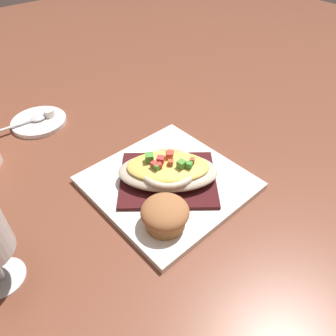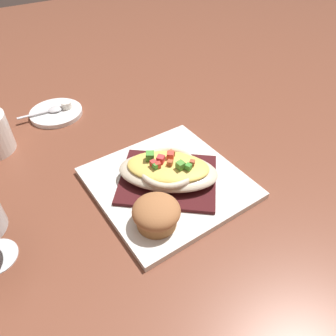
{
  "view_description": "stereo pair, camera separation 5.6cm",
  "coord_description": "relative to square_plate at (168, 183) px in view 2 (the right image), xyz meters",
  "views": [
    {
      "loc": [
        0.32,
        -0.26,
        0.42
      ],
      "look_at": [
        0.0,
        0.0,
        0.04
      ],
      "focal_mm": 34.45,
      "sensor_mm": 36.0,
      "label": 1
    },
    {
      "loc": [
        0.35,
        -0.22,
        0.42
      ],
      "look_at": [
        0.0,
        0.0,
        0.04
      ],
      "focal_mm": 34.45,
      "sensor_mm": 36.0,
      "label": 2
    }
  ],
  "objects": [
    {
      "name": "gratin_dish",
      "position": [
        -0.0,
        -0.0,
        0.03
      ],
      "size": [
        0.19,
        0.2,
        0.05
      ],
      "color": "beige",
      "rests_on": "folded_napkin"
    },
    {
      "name": "square_plate",
      "position": [
        0.0,
        0.0,
        0.0
      ],
      "size": [
        0.26,
        0.26,
        0.01
      ],
      "primitive_type": "cube",
      "rotation": [
        0.0,
        0.0,
        0.05
      ],
      "color": "white",
      "rests_on": "ground_plane"
    },
    {
      "name": "creamer_cup_0",
      "position": [
        -0.34,
        -0.07,
        0.01
      ],
      "size": [
        0.02,
        0.02,
        0.02
      ],
      "primitive_type": "cylinder",
      "color": "white",
      "rests_on": "creamer_saucer"
    },
    {
      "name": "spoon",
      "position": [
        -0.34,
        -0.11,
        0.01
      ],
      "size": [
        0.03,
        0.1,
        0.01
      ],
      "color": "silver",
      "rests_on": "creamer_saucer"
    },
    {
      "name": "muffin",
      "position": [
        0.07,
        -0.07,
        0.03
      ],
      "size": [
        0.07,
        0.07,
        0.05
      ],
      "color": "#A26A39",
      "rests_on": "square_plate"
    },
    {
      "name": "creamer_saucer",
      "position": [
        -0.34,
        -0.1,
        -0.0
      ],
      "size": [
        0.12,
        0.12,
        0.01
      ],
      "primitive_type": "cylinder",
      "color": "white",
      "rests_on": "ground_plane"
    },
    {
      "name": "ground_plane",
      "position": [
        0.0,
        0.0,
        -0.01
      ],
      "size": [
        2.6,
        2.6,
        0.0
      ],
      "primitive_type": "plane",
      "color": "brown"
    },
    {
      "name": "folded_napkin",
      "position": [
        0.0,
        0.0,
        0.01
      ],
      "size": [
        0.22,
        0.22,
        0.01
      ],
      "primitive_type": "cube",
      "rotation": [
        0.0,
        0.0,
        0.9
      ],
      "color": "#431518",
      "rests_on": "square_plate"
    }
  ]
}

